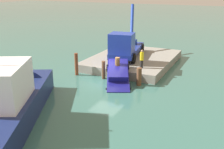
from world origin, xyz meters
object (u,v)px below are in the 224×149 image
crane_truck (125,46)px  moored_yacht (17,99)px  salvaged_car (118,75)px  dock_worker (142,59)px

crane_truck → moored_yacht: crane_truck is taller
salvaged_car → moored_yacht: size_ratio=0.36×
crane_truck → moored_yacht: (12.54, -2.58, -1.39)m
crane_truck → moored_yacht: bearing=-11.6°
crane_truck → dock_worker: bearing=48.8°
dock_worker → crane_truck: bearing=-131.2°
moored_yacht → salvaged_car: bearing=152.3°
dock_worker → salvaged_car: dock_worker is taller
dock_worker → moored_yacht: (10.23, -5.22, -0.89)m
moored_yacht → dock_worker: bearing=153.0°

